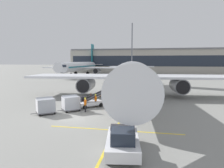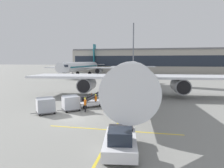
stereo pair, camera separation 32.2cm
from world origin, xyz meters
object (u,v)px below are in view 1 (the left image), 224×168
object	(u,v)px
ground_crew_by_carts	(85,104)
safety_cone_wingtip	(100,94)
ground_crew_by_loader	(96,100)
distant_airplane	(81,66)
parked_airplane	(132,74)
belt_loader	(92,101)
baggage_cart_lead	(71,103)
pushback_tug	(123,141)
safety_cone_engine_keepout	(91,95)
baggage_cart_second	(46,105)

from	to	relation	value
ground_crew_by_carts	safety_cone_wingtip	bearing A→B (deg)	95.27
ground_crew_by_loader	distant_airplane	bearing A→B (deg)	111.30
ground_crew_by_loader	ground_crew_by_carts	size ratio (longest dim) A/B	1.00
parked_airplane	safety_cone_wingtip	xyz separation A→B (m)	(-5.43, -1.45, -3.54)
belt_loader	baggage_cart_lead	distance (m)	3.29
ground_crew_by_loader	distant_airplane	size ratio (longest dim) A/B	0.04
baggage_cart_lead	ground_crew_by_loader	xyz separation A→B (m)	(2.46, 2.45, -0.00)
pushback_tug	distant_airplane	distance (m)	75.91
pushback_tug	ground_crew_by_carts	world-z (taller)	pushback_tug
safety_cone_engine_keepout	safety_cone_wingtip	xyz separation A→B (m)	(1.43, 0.47, 0.06)
parked_airplane	pushback_tug	bearing A→B (deg)	-86.40
baggage_cart_second	parked_airplane	bearing A→B (deg)	58.32
parked_airplane	pushback_tug	size ratio (longest dim) A/B	10.01
parked_airplane	safety_cone_engine_keepout	xyz separation A→B (m)	(-6.86, -1.92, -3.59)
belt_loader	safety_cone_wingtip	world-z (taller)	belt_loader
baggage_cart_lead	parked_airplane	bearing A→B (deg)	62.37
belt_loader	baggage_cart_second	xyz separation A→B (m)	(-4.21, -4.57, 0.19)
parked_airplane	belt_loader	distance (m)	10.89
baggage_cart_second	distant_airplane	world-z (taller)	distant_airplane
baggage_cart_second	ground_crew_by_carts	xyz separation A→B (m)	(4.22, 1.71, -0.00)
parked_airplane	safety_cone_engine_keepout	bearing A→B (deg)	-164.34
belt_loader	ground_crew_by_carts	bearing A→B (deg)	-89.86
parked_airplane	pushback_tug	world-z (taller)	parked_airplane
pushback_tug	parked_airplane	bearing A→B (deg)	93.60
pushback_tug	distant_airplane	size ratio (longest dim) A/B	0.11
parked_airplane	safety_cone_wingtip	bearing A→B (deg)	-165.03
parked_airplane	distant_airplane	size ratio (longest dim) A/B	1.07
belt_loader	baggage_cart_lead	size ratio (longest dim) A/B	1.84
baggage_cart_second	pushback_tug	world-z (taller)	baggage_cart_second
baggage_cart_second	safety_cone_engine_keepout	xyz separation A→B (m)	(1.79, 12.09, -0.69)
baggage_cart_lead	safety_cone_wingtip	world-z (taller)	baggage_cart_lead
ground_crew_by_carts	safety_cone_wingtip	distance (m)	10.91
pushback_tug	safety_cone_wingtip	xyz separation A→B (m)	(-6.83, 20.71, -0.46)
belt_loader	ground_crew_by_carts	size ratio (longest dim) A/B	2.75
parked_airplane	distant_airplane	world-z (taller)	parked_airplane
ground_crew_by_loader	safety_cone_wingtip	size ratio (longest dim) A/B	2.29
baggage_cart_lead	ground_crew_by_carts	xyz separation A→B (m)	(1.92, -0.18, -0.00)
baggage_cart_lead	pushback_tug	xyz separation A→B (m)	(7.74, -10.03, -0.17)
ground_crew_by_loader	distant_airplane	world-z (taller)	distant_airplane
pushback_tug	belt_loader	bearing A→B (deg)	114.65
baggage_cart_second	safety_cone_wingtip	distance (m)	12.99
safety_cone_wingtip	baggage_cart_second	bearing A→B (deg)	-104.37
ground_crew_by_loader	safety_cone_wingtip	distance (m)	8.39
ground_crew_by_carts	ground_crew_by_loader	bearing A→B (deg)	78.22
baggage_cart_lead	pushback_tug	bearing A→B (deg)	-52.35
parked_airplane	ground_crew_by_carts	world-z (taller)	parked_airplane
safety_cone_wingtip	belt_loader	bearing A→B (deg)	-82.92
safety_cone_engine_keepout	distant_airplane	size ratio (longest dim) A/B	0.01
baggage_cart_lead	baggage_cart_second	xyz separation A→B (m)	(-2.30, -1.89, 0.00)
belt_loader	baggage_cart_lead	xyz separation A→B (m)	(-1.91, -2.67, 0.19)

